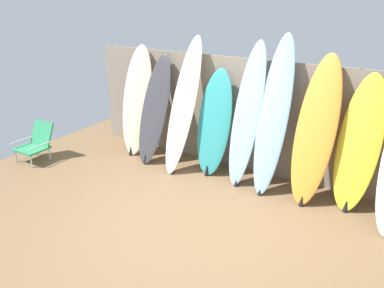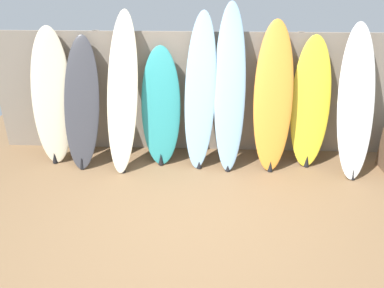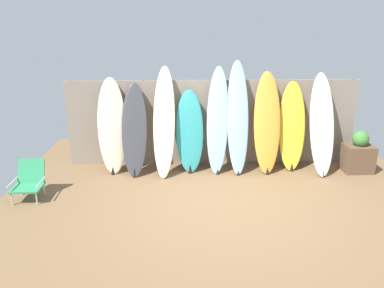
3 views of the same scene
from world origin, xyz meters
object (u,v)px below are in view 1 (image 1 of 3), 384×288
at_px(surfboard_skyblue_4, 247,116).
at_px(surfboard_charcoal_1, 154,110).
at_px(surfboard_teal_3, 214,124).
at_px(surfboard_yellow_7, 359,145).
at_px(surfboard_skyblue_5, 274,117).
at_px(surfboard_orange_6, 316,132).
at_px(surfboard_cream_0, 137,101).
at_px(surfboard_cream_2, 183,106).
at_px(beach_chair, 37,142).

bearing_deg(surfboard_skyblue_4, surfboard_charcoal_1, -178.60).
relative_size(surfboard_charcoal_1, surfboard_teal_3, 1.08).
bearing_deg(surfboard_yellow_7, surfboard_skyblue_4, -176.75).
height_order(surfboard_charcoal_1, surfboard_skyblue_5, surfboard_skyblue_5).
relative_size(surfboard_orange_6, surfboard_yellow_7, 1.12).
distance_m(surfboard_cream_0, surfboard_orange_6, 3.12).
distance_m(surfboard_charcoal_1, surfboard_cream_2, 0.62).
height_order(surfboard_cream_2, surfboard_yellow_7, surfboard_cream_2).
height_order(surfboard_cream_0, surfboard_teal_3, surfboard_cream_0).
bearing_deg(surfboard_teal_3, surfboard_skyblue_5, -2.39).
height_order(surfboard_cream_0, surfboard_orange_6, surfboard_orange_6).
height_order(surfboard_skyblue_4, surfboard_orange_6, surfboard_skyblue_4).
relative_size(surfboard_skyblue_4, surfboard_orange_6, 1.05).
bearing_deg(beach_chair, surfboard_teal_3, 23.96).
height_order(surfboard_skyblue_4, surfboard_skyblue_5, surfboard_skyblue_5).
distance_m(surfboard_cream_2, surfboard_skyblue_4, 1.07).
bearing_deg(surfboard_yellow_7, beach_chair, -165.77).
height_order(surfboard_charcoal_1, surfboard_yellow_7, surfboard_yellow_7).
height_order(surfboard_teal_3, surfboard_yellow_7, surfboard_yellow_7).
bearing_deg(surfboard_skyblue_4, surfboard_skyblue_5, -0.82).
xyz_separation_m(surfboard_teal_3, surfboard_skyblue_5, (0.96, -0.04, 0.29)).
relative_size(surfboard_teal_3, surfboard_yellow_7, 0.92).
bearing_deg(surfboard_cream_2, surfboard_skyblue_4, 3.44).
bearing_deg(surfboard_charcoal_1, surfboard_cream_0, 167.53).
height_order(surfboard_yellow_7, beach_chair, surfboard_yellow_7).
height_order(surfboard_charcoal_1, surfboard_teal_3, surfboard_charcoal_1).
relative_size(surfboard_cream_0, surfboard_skyblue_5, 0.85).
bearing_deg(surfboard_skyblue_4, surfboard_cream_2, -176.56).
xyz_separation_m(surfboard_skyblue_5, surfboard_yellow_7, (1.14, 0.09, -0.22)).
xyz_separation_m(surfboard_cream_0, surfboard_yellow_7, (3.66, 0.03, -0.05)).
xyz_separation_m(surfboard_charcoal_1, surfboard_skyblue_4, (1.66, 0.04, 0.17)).
xyz_separation_m(surfboard_charcoal_1, surfboard_cream_2, (0.60, -0.02, 0.17)).
distance_m(surfboard_cream_0, surfboard_charcoal_1, 0.47).
xyz_separation_m(surfboard_teal_3, surfboard_orange_6, (1.56, -0.04, 0.18)).
distance_m(surfboard_cream_0, surfboard_teal_3, 1.57).
distance_m(surfboard_teal_3, surfboard_orange_6, 1.57).
height_order(surfboard_cream_0, surfboard_skyblue_5, surfboard_skyblue_5).
height_order(surfboard_cream_2, beach_chair, surfboard_cream_2).
xyz_separation_m(surfboard_teal_3, surfboard_yellow_7, (2.10, 0.05, 0.07)).
height_order(surfboard_orange_6, beach_chair, surfboard_orange_6).
height_order(surfboard_teal_3, surfboard_skyblue_5, surfboard_skyblue_5).
relative_size(surfboard_cream_0, surfboard_charcoal_1, 1.07).
height_order(surfboard_skyblue_5, beach_chair, surfboard_skyblue_5).
bearing_deg(surfboard_skyblue_5, surfboard_cream_2, -177.73).
relative_size(surfboard_charcoal_1, beach_chair, 2.76).
relative_size(surfboard_skyblue_4, beach_chair, 3.28).
bearing_deg(surfboard_orange_6, surfboard_teal_3, 178.57).
distance_m(surfboard_cream_0, surfboard_yellow_7, 3.66).
relative_size(surfboard_cream_2, surfboard_skyblue_4, 1.00).
xyz_separation_m(surfboard_charcoal_1, surfboard_orange_6, (2.66, 0.04, 0.12)).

